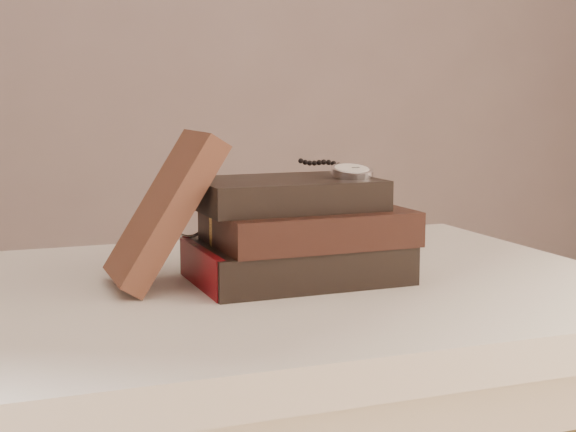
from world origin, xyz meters
name	(u,v)px	position (x,y,z in m)	size (l,w,h in m)	color
table	(197,365)	(0.00, 0.35, 0.66)	(1.00, 0.60, 0.75)	silver
book_stack	(297,233)	(0.12, 0.34, 0.80)	(0.24, 0.17, 0.12)	black
journal	(165,210)	(-0.03, 0.36, 0.84)	(0.03, 0.12, 0.19)	#46251B
pocket_watch	(349,171)	(0.18, 0.34, 0.88)	(0.05, 0.15, 0.02)	silver
eyeglasses	(207,217)	(0.03, 0.42, 0.82)	(0.10, 0.12, 0.05)	silver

